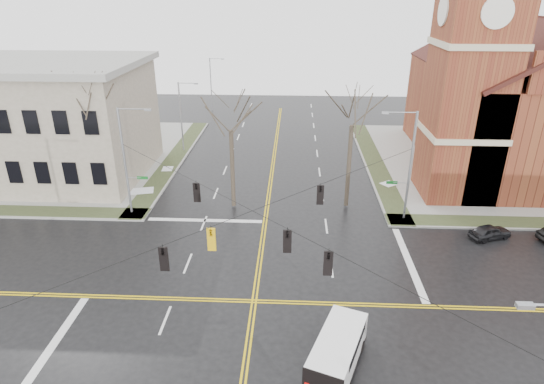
{
  "coord_description": "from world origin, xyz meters",
  "views": [
    {
      "loc": [
        2.23,
        -22.65,
        17.44
      ],
      "look_at": [
        0.8,
        6.0,
        4.7
      ],
      "focal_mm": 30.0,
      "sensor_mm": 36.0,
      "label": 1
    }
  ],
  "objects_px": {
    "signal_pole_ne": "(408,164)",
    "tree_nw_near": "(231,125)",
    "streetlight_north_a": "(182,114)",
    "cargo_van": "(338,348)",
    "signal_pole_nw": "(127,159)",
    "streetlight_north_b": "(212,82)",
    "tree_nw_far": "(94,106)",
    "tree_ne": "(352,120)",
    "parked_car_a": "(490,232)",
    "church": "(518,88)"
  },
  "relations": [
    {
      "from": "signal_pole_nw",
      "to": "tree_nw_far",
      "type": "height_order",
      "value": "tree_nw_far"
    },
    {
      "from": "signal_pole_nw",
      "to": "streetlight_north_b",
      "type": "relative_size",
      "value": 1.12
    },
    {
      "from": "streetlight_north_b",
      "to": "tree_nw_near",
      "type": "relative_size",
      "value": 0.78
    },
    {
      "from": "streetlight_north_b",
      "to": "tree_nw_far",
      "type": "bearing_deg",
      "value": -95.97
    },
    {
      "from": "signal_pole_ne",
      "to": "cargo_van",
      "type": "distance_m",
      "value": 18.15
    },
    {
      "from": "signal_pole_nw",
      "to": "streetlight_north_b",
      "type": "bearing_deg",
      "value": 88.95
    },
    {
      "from": "parked_car_a",
      "to": "tree_ne",
      "type": "xyz_separation_m",
      "value": [
        -10.45,
        5.06,
        7.3
      ]
    },
    {
      "from": "tree_ne",
      "to": "signal_pole_nw",
      "type": "bearing_deg",
      "value": -173.11
    },
    {
      "from": "parked_car_a",
      "to": "tree_nw_far",
      "type": "distance_m",
      "value": 33.07
    },
    {
      "from": "streetlight_north_b",
      "to": "tree_nw_far",
      "type": "height_order",
      "value": "tree_nw_far"
    },
    {
      "from": "streetlight_north_a",
      "to": "cargo_van",
      "type": "distance_m",
      "value": 36.49
    },
    {
      "from": "tree_nw_far",
      "to": "signal_pole_nw",
      "type": "bearing_deg",
      "value": -35.26
    },
    {
      "from": "signal_pole_nw",
      "to": "signal_pole_ne",
      "type": "bearing_deg",
      "value": 0.0
    },
    {
      "from": "streetlight_north_b",
      "to": "cargo_van",
      "type": "xyz_separation_m",
      "value": [
        15.33,
        -52.95,
        -3.35
      ]
    },
    {
      "from": "church",
      "to": "streetlight_north_b",
      "type": "height_order",
      "value": "church"
    },
    {
      "from": "signal_pole_nw",
      "to": "cargo_van",
      "type": "relative_size",
      "value": 1.7
    },
    {
      "from": "signal_pole_nw",
      "to": "streetlight_north_a",
      "type": "relative_size",
      "value": 1.12
    },
    {
      "from": "church",
      "to": "signal_pole_ne",
      "type": "height_order",
      "value": "church"
    },
    {
      "from": "cargo_van",
      "to": "tree_nw_far",
      "type": "xyz_separation_m",
      "value": [
        -18.93,
        18.52,
        7.67
      ]
    },
    {
      "from": "streetlight_north_a",
      "to": "parked_car_a",
      "type": "distance_m",
      "value": 34.3
    },
    {
      "from": "church",
      "to": "cargo_van",
      "type": "distance_m",
      "value": 36.62
    },
    {
      "from": "signal_pole_ne",
      "to": "streetlight_north_b",
      "type": "xyz_separation_m",
      "value": [
        -21.97,
        36.5,
        -0.48
      ]
    },
    {
      "from": "tree_ne",
      "to": "tree_nw_near",
      "type": "bearing_deg",
      "value": -177.0
    },
    {
      "from": "signal_pole_nw",
      "to": "parked_car_a",
      "type": "distance_m",
      "value": 29.19
    },
    {
      "from": "streetlight_north_a",
      "to": "tree_ne",
      "type": "relative_size",
      "value": 0.74
    },
    {
      "from": "streetlight_north_a",
      "to": "cargo_van",
      "type": "relative_size",
      "value": 1.51
    },
    {
      "from": "tree_nw_far",
      "to": "tree_ne",
      "type": "distance_m",
      "value": 21.21
    },
    {
      "from": "church",
      "to": "tree_ne",
      "type": "height_order",
      "value": "church"
    },
    {
      "from": "parked_car_a",
      "to": "tree_ne",
      "type": "relative_size",
      "value": 0.3
    },
    {
      "from": "signal_pole_nw",
      "to": "streetlight_north_b",
      "type": "xyz_separation_m",
      "value": [
        0.67,
        36.5,
        -0.48
      ]
    },
    {
      "from": "tree_ne",
      "to": "signal_pole_ne",
      "type": "bearing_deg",
      "value": -26.72
    },
    {
      "from": "signal_pole_ne",
      "to": "tree_ne",
      "type": "distance_m",
      "value": 5.7
    },
    {
      "from": "tree_nw_near",
      "to": "tree_ne",
      "type": "relative_size",
      "value": 0.94
    },
    {
      "from": "streetlight_north_b",
      "to": "tree_nw_far",
      "type": "distance_m",
      "value": 34.88
    },
    {
      "from": "streetlight_north_b",
      "to": "tree_ne",
      "type": "xyz_separation_m",
      "value": [
        17.59,
        -34.29,
        3.39
      ]
    },
    {
      "from": "streetlight_north_a",
      "to": "tree_ne",
      "type": "xyz_separation_m",
      "value": [
        17.59,
        -14.29,
        3.39
      ]
    },
    {
      "from": "streetlight_north_b",
      "to": "tree_nw_near",
      "type": "xyz_separation_m",
      "value": [
        7.72,
        -34.81,
        2.96
      ]
    },
    {
      "from": "streetlight_north_b",
      "to": "tree_ne",
      "type": "height_order",
      "value": "tree_ne"
    },
    {
      "from": "signal_pole_ne",
      "to": "streetlight_north_b",
      "type": "relative_size",
      "value": 1.12
    },
    {
      "from": "cargo_van",
      "to": "tree_ne",
      "type": "bearing_deg",
      "value": 103.58
    },
    {
      "from": "church",
      "to": "streetlight_north_b",
      "type": "bearing_deg",
      "value": 146.75
    },
    {
      "from": "signal_pole_ne",
      "to": "tree_nw_near",
      "type": "distance_m",
      "value": 14.57
    },
    {
      "from": "signal_pole_nw",
      "to": "cargo_van",
      "type": "bearing_deg",
      "value": -45.8
    },
    {
      "from": "signal_pole_ne",
      "to": "tree_nw_far",
      "type": "distance_m",
      "value": 25.94
    },
    {
      "from": "signal_pole_nw",
      "to": "tree_ne",
      "type": "distance_m",
      "value": 18.62
    },
    {
      "from": "signal_pole_ne",
      "to": "parked_car_a",
      "type": "xyz_separation_m",
      "value": [
        6.07,
        -2.85,
        -4.39
      ]
    },
    {
      "from": "parked_car_a",
      "to": "tree_nw_near",
      "type": "height_order",
      "value": "tree_nw_near"
    },
    {
      "from": "signal_pole_ne",
      "to": "tree_nw_far",
      "type": "height_order",
      "value": "tree_nw_far"
    },
    {
      "from": "cargo_van",
      "to": "tree_nw_near",
      "type": "bearing_deg",
      "value": 133.27
    },
    {
      "from": "streetlight_north_a",
      "to": "parked_car_a",
      "type": "relative_size",
      "value": 2.45
    }
  ]
}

